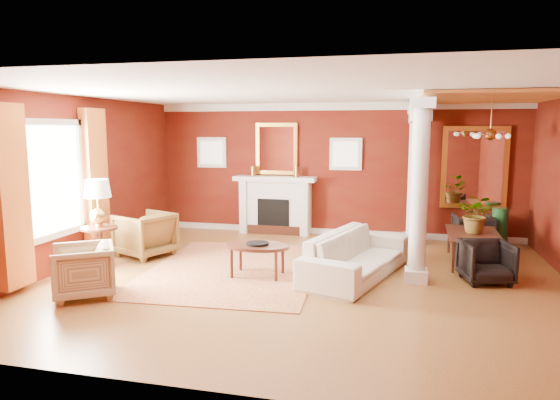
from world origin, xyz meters
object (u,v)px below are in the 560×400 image
(side_table, at_px, (98,209))
(dining_table, at_px, (475,240))
(sofa, at_px, (357,248))
(coffee_table, at_px, (257,247))
(armchair_stripe, at_px, (83,268))
(armchair_leopard, at_px, (145,232))

(side_table, distance_m, dining_table, 6.48)
(sofa, xyz_separation_m, coffee_table, (-1.54, -0.35, -0.00))
(armchair_stripe, distance_m, coffee_table, 2.59)
(side_table, bearing_deg, dining_table, 15.57)
(armchair_stripe, height_order, coffee_table, armchair_stripe)
(coffee_table, bearing_deg, armchair_stripe, -144.28)
(dining_table, bearing_deg, coffee_table, 117.09)
(side_table, xyz_separation_m, dining_table, (6.22, 1.73, -0.59))
(sofa, bearing_deg, coffee_table, 120.27)
(sofa, relative_size, armchair_leopard, 2.69)
(armchair_leopard, height_order, armchair_stripe, armchair_leopard)
(sofa, distance_m, side_table, 4.34)
(armchair_leopard, xyz_separation_m, coffee_table, (2.38, -0.75, 0.02))
(sofa, bearing_deg, dining_table, -39.47)
(coffee_table, distance_m, side_table, 2.80)
(armchair_leopard, relative_size, side_table, 0.60)
(coffee_table, bearing_deg, sofa, 12.70)
(sofa, distance_m, armchair_leopard, 3.94)
(sofa, height_order, armchair_stripe, sofa)
(coffee_table, relative_size, dining_table, 0.67)
(sofa, height_order, coffee_table, sofa)
(coffee_table, relative_size, side_table, 0.68)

